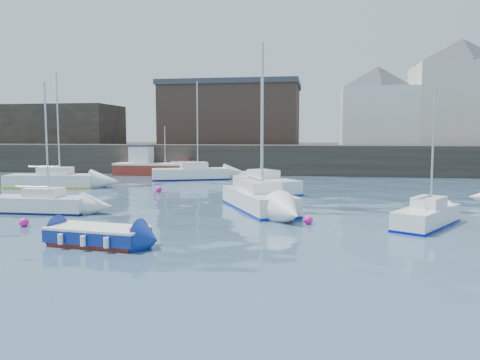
# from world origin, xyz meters

# --- Properties ---
(water) EXTENTS (220.00, 220.00, 0.00)m
(water) POSITION_xyz_m (0.00, 0.00, 0.00)
(water) COLOR #2D4760
(water) RESTS_ON ground
(quay_wall) EXTENTS (90.00, 5.00, 3.00)m
(quay_wall) POSITION_xyz_m (0.00, 35.00, 1.50)
(quay_wall) COLOR #28231E
(quay_wall) RESTS_ON ground
(land_strip) EXTENTS (90.00, 32.00, 2.80)m
(land_strip) POSITION_xyz_m (0.00, 53.00, 1.40)
(land_strip) COLOR #28231E
(land_strip) RESTS_ON ground
(bldg_east_a) EXTENTS (13.36, 13.36, 11.80)m
(bldg_east_a) POSITION_xyz_m (20.00, 42.00, 8.81)
(bldg_east_a) COLOR beige
(bldg_east_a) RESTS_ON land_strip
(bldg_east_d) EXTENTS (11.14, 11.14, 8.95)m
(bldg_east_d) POSITION_xyz_m (11.00, 41.50, 7.36)
(bldg_east_d) COLOR white
(bldg_east_d) RESTS_ON land_strip
(warehouse) EXTENTS (16.40, 10.40, 7.60)m
(warehouse) POSITION_xyz_m (-6.00, 43.00, 6.62)
(warehouse) COLOR #3D2D26
(warehouse) RESTS_ON land_strip
(bldg_west) EXTENTS (14.00, 8.00, 5.00)m
(bldg_west) POSITION_xyz_m (-28.00, 42.00, 5.30)
(bldg_west) COLOR #353028
(bldg_west) RESTS_ON land_strip
(blue_dinghy) EXTENTS (3.86, 2.17, 0.70)m
(blue_dinghy) POSITION_xyz_m (-3.62, 1.86, 0.39)
(blue_dinghy) COLOR maroon
(blue_dinghy) RESTS_ON ground
(fishing_boat) EXTENTS (7.43, 2.82, 4.92)m
(fishing_boat) POSITION_xyz_m (-12.46, 31.50, 0.95)
(fishing_boat) COLOR maroon
(fishing_boat) RESTS_ON ground
(sailboat_a) EXTENTS (5.18, 1.73, 6.70)m
(sailboat_a) POSITION_xyz_m (-9.90, 8.24, 0.47)
(sailboat_a) COLOR white
(sailboat_a) RESTS_ON ground
(sailboat_b) EXTENTS (4.95, 7.06, 8.74)m
(sailboat_b) POSITION_xyz_m (1.16, 10.99, 0.57)
(sailboat_b) COLOR white
(sailboat_b) RESTS_ON ground
(sailboat_c) EXTENTS (3.71, 4.73, 6.12)m
(sailboat_c) POSITION_xyz_m (9.07, 7.57, 0.47)
(sailboat_c) COLOR white
(sailboat_c) RESTS_ON ground
(sailboat_e) EXTENTS (6.99, 3.09, 8.69)m
(sailboat_e) POSITION_xyz_m (-15.85, 19.20, 0.57)
(sailboat_e) COLOR white
(sailboat_e) RESTS_ON ground
(sailboat_f) EXTENTS (5.41, 6.07, 8.05)m
(sailboat_f) POSITION_xyz_m (0.69, 18.98, 0.57)
(sailboat_f) COLOR white
(sailboat_f) RESTS_ON ground
(sailboat_h) EXTENTS (7.17, 4.56, 8.81)m
(sailboat_h) POSITION_xyz_m (-6.97, 27.12, 0.57)
(sailboat_h) COLOR white
(sailboat_h) RESTS_ON ground
(buoy_near) EXTENTS (0.41, 0.41, 0.41)m
(buoy_near) POSITION_xyz_m (-8.47, 4.69, 0.00)
(buoy_near) COLOR #FF18A2
(buoy_near) RESTS_ON ground
(buoy_mid) EXTENTS (0.41, 0.41, 0.41)m
(buoy_mid) POSITION_xyz_m (3.90, 7.26, 0.00)
(buoy_mid) COLOR #FF18A2
(buoy_mid) RESTS_ON ground
(buoy_far) EXTENTS (0.44, 0.44, 0.44)m
(buoy_far) POSITION_xyz_m (-6.77, 17.70, 0.00)
(buoy_far) COLOR #FF18A2
(buoy_far) RESTS_ON ground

